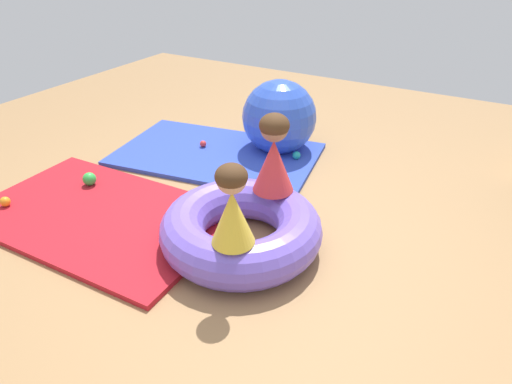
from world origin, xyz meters
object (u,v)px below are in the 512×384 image
object	(u,v)px
play_ball_blue	(199,211)
play_ball_green	(89,179)
child_in_yellow	(232,206)
exercise_ball_large	(279,117)
play_ball_red	(203,144)
child_in_red	(274,154)
inflatable_cushion	(241,229)
play_ball_teal	(296,155)
play_ball_orange	(5,202)

from	to	relation	value
play_ball_blue	play_ball_green	bearing A→B (deg)	-176.18
child_in_yellow	exercise_ball_large	distance (m)	1.91
child_in_yellow	play_ball_red	size ratio (longest dim) A/B	7.97
child_in_red	inflatable_cushion	bearing A→B (deg)	106.04
play_ball_blue	play_ball_teal	size ratio (longest dim) A/B	0.89
play_ball_green	play_ball_blue	size ratio (longest dim) A/B	1.64
play_ball_orange	exercise_ball_large	bearing A→B (deg)	56.38
play_ball_green	play_ball_red	distance (m)	1.14
inflatable_cushion	play_ball_green	size ratio (longest dim) A/B	9.95
inflatable_cushion	child_in_red	bearing A→B (deg)	80.33
play_ball_green	play_ball_red	xyz separation A→B (m)	(0.37, 1.08, -0.02)
play_ball_orange	play_ball_teal	xyz separation A→B (m)	(1.58, 1.83, -0.00)
inflatable_cushion	exercise_ball_large	size ratio (longest dim) A/B	1.55
play_ball_blue	play_ball_orange	bearing A→B (deg)	-155.35
child_in_red	exercise_ball_large	distance (m)	1.28
inflatable_cushion	child_in_yellow	bearing A→B (deg)	-65.81
child_in_red	play_ball_teal	xyz separation A→B (m)	(-0.28, 1.00, -0.49)
play_ball_green	play_ball_orange	world-z (taller)	play_ball_green
child_in_yellow	child_in_red	bearing A→B (deg)	-171.56
inflatable_cushion	play_ball_green	distance (m)	1.49
play_ball_green	play_ball_red	world-z (taller)	play_ball_green
play_ball_green	play_ball_teal	world-z (taller)	play_ball_green
play_ball_green	play_ball_teal	size ratio (longest dim) A/B	1.47
child_in_yellow	exercise_ball_large	world-z (taller)	child_in_yellow
child_in_red	play_ball_orange	world-z (taller)	child_in_red
child_in_yellow	play_ball_blue	bearing A→B (deg)	-125.95
play_ball_blue	play_ball_teal	world-z (taller)	play_ball_teal
inflatable_cushion	play_ball_orange	bearing A→B (deg)	-164.61
play_ball_teal	play_ball_orange	bearing A→B (deg)	-130.73
inflatable_cushion	exercise_ball_large	xyz separation A→B (m)	(-0.48, 1.48, 0.20)
play_ball_red	play_ball_blue	distance (m)	1.21
child_in_red	play_ball_orange	size ratio (longest dim) A/B	7.30
child_in_yellow	child_in_red	distance (m)	0.66
play_ball_blue	play_ball_teal	xyz separation A→B (m)	(0.22, 1.21, 0.00)
child_in_yellow	play_ball_orange	world-z (taller)	child_in_yellow
play_ball_green	play_ball_teal	xyz separation A→B (m)	(1.27, 1.28, -0.02)
play_ball_teal	exercise_ball_large	xyz separation A→B (m)	(-0.26, 0.15, 0.27)
play_ball_teal	inflatable_cushion	bearing A→B (deg)	-80.66
child_in_yellow	play_ball_green	world-z (taller)	child_in_yellow
play_ball_red	play_ball_teal	world-z (taller)	play_ball_teal
play_ball_blue	exercise_ball_large	bearing A→B (deg)	91.70
play_ball_green	play_ball_red	size ratio (longest dim) A/B	1.73
child_in_yellow	child_in_red	world-z (taller)	child_in_red
exercise_ball_large	child_in_red	bearing A→B (deg)	-64.85
play_ball_red	play_ball_teal	xyz separation A→B (m)	(0.90, 0.20, 0.01)
play_ball_red	exercise_ball_large	bearing A→B (deg)	28.71
play_ball_red	play_ball_teal	distance (m)	0.92
play_ball_red	play_ball_orange	bearing A→B (deg)	-112.53
child_in_yellow	play_ball_orange	xyz separation A→B (m)	(-1.94, -0.18, -0.46)
child_in_red	play_ball_green	bearing A→B (deg)	35.95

